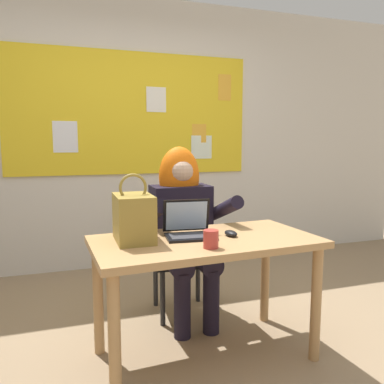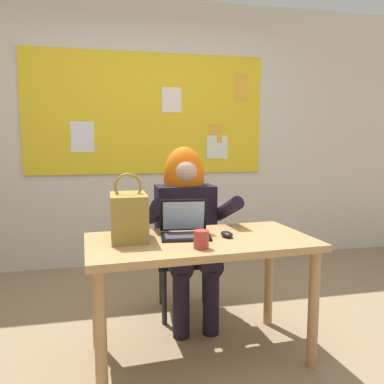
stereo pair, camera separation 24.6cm
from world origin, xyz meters
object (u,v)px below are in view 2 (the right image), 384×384
at_px(computer_mouse, 227,234).
at_px(coffee_mug, 201,239).
at_px(desk_main, 200,256).
at_px(chair_at_desk, 184,245).
at_px(person_costumed, 187,219).
at_px(handbag, 129,216).
at_px(laptop, 185,228).

xyz_separation_m(computer_mouse, coffee_mug, (-0.20, -0.20, 0.03)).
distance_m(desk_main, computer_mouse, 0.20).
xyz_separation_m(chair_at_desk, coffee_mug, (-0.09, -0.89, 0.27)).
distance_m(person_costumed, handbag, 0.67).
height_order(desk_main, person_costumed, person_costumed).
height_order(person_costumed, laptop, person_costumed).
bearing_deg(desk_main, handbag, 169.38).
xyz_separation_m(chair_at_desk, handbag, (-0.44, -0.62, 0.36)).
bearing_deg(handbag, laptop, 1.14).
relative_size(desk_main, laptop, 4.32).
height_order(laptop, computer_mouse, laptop).
relative_size(chair_at_desk, laptop, 2.91).
xyz_separation_m(chair_at_desk, computer_mouse, (0.11, -0.69, 0.24)).
xyz_separation_m(person_costumed, computer_mouse, (0.12, -0.56, 0.01)).
height_order(chair_at_desk, computer_mouse, chair_at_desk).
relative_size(desk_main, computer_mouse, 12.65).
height_order(chair_at_desk, laptop, laptop).
xyz_separation_m(chair_at_desk, person_costumed, (-0.01, -0.13, 0.23)).
bearing_deg(person_costumed, coffee_mug, -5.73).
distance_m(laptop, computer_mouse, 0.25).
bearing_deg(person_costumed, handbag, -41.42).
distance_m(chair_at_desk, computer_mouse, 0.74).
height_order(computer_mouse, coffee_mug, coffee_mug).
bearing_deg(chair_at_desk, handbag, -31.11).
height_order(person_costumed, computer_mouse, person_costumed).
distance_m(person_costumed, laptop, 0.50).
distance_m(chair_at_desk, coffee_mug, 0.93).
relative_size(chair_at_desk, handbag, 2.34).
bearing_deg(computer_mouse, person_costumed, 94.26).
relative_size(desk_main, handbag, 3.48).
height_order(desk_main, computer_mouse, computer_mouse).
relative_size(chair_at_desk, person_costumed, 0.72).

